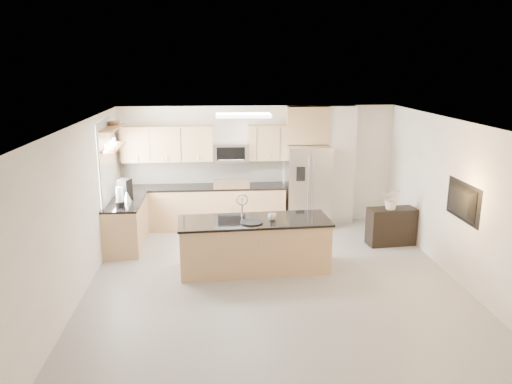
{
  "coord_description": "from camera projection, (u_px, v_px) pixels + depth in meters",
  "views": [
    {
      "loc": [
        -0.9,
        -7.54,
        3.46
      ],
      "look_at": [
        -0.19,
        1.3,
        1.19
      ],
      "focal_mm": 35.0,
      "sensor_mm": 36.0,
      "label": 1
    }
  ],
  "objects": [
    {
      "name": "left_counter",
      "position": [
        126.0,
        224.0,
        9.68
      ],
      "size": [
        0.66,
        1.5,
        0.92
      ],
      "color": "tan",
      "rests_on": "floor"
    },
    {
      "name": "wall_front",
      "position": [
        314.0,
        298.0,
        4.75
      ],
      "size": [
        6.0,
        0.02,
        2.6
      ],
      "primitive_type": "cube",
      "color": "white",
      "rests_on": "floor"
    },
    {
      "name": "wall_back",
      "position": [
        258.0,
        165.0,
        11.03
      ],
      "size": [
        6.0,
        0.02,
        2.6
      ],
      "primitive_type": "cube",
      "color": "white",
      "rests_on": "floor"
    },
    {
      "name": "cup",
      "position": [
        272.0,
        217.0,
        8.47
      ],
      "size": [
        0.17,
        0.17,
        0.11
      ],
      "primitive_type": "imported",
      "rotation": [
        0.0,
        0.0,
        -0.29
      ],
      "color": "silver",
      "rests_on": "island"
    },
    {
      "name": "floor",
      "position": [
        274.0,
        281.0,
        8.21
      ],
      "size": [
        6.5,
        6.5,
        0.0
      ],
      "primitive_type": "plane",
      "color": "#A8A49F",
      "rests_on": "ground"
    },
    {
      "name": "wall_right",
      "position": [
        457.0,
        201.0,
        8.12
      ],
      "size": [
        0.02,
        6.5,
        2.6
      ],
      "primitive_type": "cube",
      "color": "white",
      "rests_on": "floor"
    },
    {
      "name": "partition_column",
      "position": [
        340.0,
        165.0,
        11.02
      ],
      "size": [
        0.6,
        0.3,
        2.6
      ],
      "primitive_type": "cube",
      "color": "silver",
      "rests_on": "floor"
    },
    {
      "name": "bowl",
      "position": [
        114.0,
        122.0,
        9.53
      ],
      "size": [
        0.47,
        0.47,
        0.1
      ],
      "primitive_type": "imported",
      "rotation": [
        0.0,
        0.0,
        0.14
      ],
      "color": "silver",
      "rests_on": "shelf_upper"
    },
    {
      "name": "platter",
      "position": [
        252.0,
        222.0,
        8.32
      ],
      "size": [
        0.46,
        0.46,
        0.02
      ],
      "primitive_type": "cylinder",
      "rotation": [
        0.0,
        0.0,
        -0.26
      ],
      "color": "black",
      "rests_on": "island"
    },
    {
      "name": "refrigerator",
      "position": [
        307.0,
        186.0,
        10.85
      ],
      "size": [
        0.92,
        0.78,
        1.78
      ],
      "color": "silver",
      "rests_on": "floor"
    },
    {
      "name": "ceiling",
      "position": [
        275.0,
        123.0,
        7.57
      ],
      "size": [
        6.0,
        6.5,
        0.02
      ],
      "primitive_type": "cube",
      "color": "white",
      "rests_on": "wall_back"
    },
    {
      "name": "island",
      "position": [
        254.0,
        244.0,
        8.6
      ],
      "size": [
        2.63,
        1.07,
        1.32
      ],
      "rotation": [
        0.0,
        0.0,
        0.05
      ],
      "color": "tan",
      "rests_on": "floor"
    },
    {
      "name": "upper_cabinets",
      "position": [
        198.0,
        143.0,
        10.64
      ],
      "size": [
        3.5,
        0.33,
        0.75
      ],
      "color": "tan",
      "rests_on": "wall_back"
    },
    {
      "name": "range",
      "position": [
        231.0,
        206.0,
        10.87
      ],
      "size": [
        0.76,
        0.64,
        1.14
      ],
      "color": "black",
      "rests_on": "floor"
    },
    {
      "name": "blender",
      "position": [
        120.0,
        199.0,
        9.08
      ],
      "size": [
        0.17,
        0.17,
        0.39
      ],
      "color": "black",
      "rests_on": "left_counter"
    },
    {
      "name": "television",
      "position": [
        458.0,
        202.0,
        7.91
      ],
      "size": [
        0.14,
        1.08,
        0.62
      ],
      "primitive_type": "imported",
      "rotation": [
        0.0,
        0.0,
        1.57
      ],
      "color": "black",
      "rests_on": "wall_right"
    },
    {
      "name": "ceiling_fixture",
      "position": [
        243.0,
        115.0,
        9.09
      ],
      "size": [
        1.0,
        0.5,
        0.06
      ],
      "primitive_type": "cube",
      "color": "white",
      "rests_on": "ceiling"
    },
    {
      "name": "shelf_upper",
      "position": [
        111.0,
        127.0,
        9.3
      ],
      "size": [
        0.3,
        1.2,
        0.04
      ],
      "primitive_type": "cube",
      "color": "#98643C",
      "rests_on": "wall_left"
    },
    {
      "name": "credenza",
      "position": [
        391.0,
        226.0,
        9.82
      ],
      "size": [
        0.96,
        0.48,
        0.74
      ],
      "primitive_type": "cube",
      "rotation": [
        0.0,
        0.0,
        0.1
      ],
      "color": "black",
      "rests_on": "floor"
    },
    {
      "name": "back_counter",
      "position": [
        203.0,
        206.0,
        10.83
      ],
      "size": [
        3.55,
        0.66,
        1.44
      ],
      "color": "tan",
      "rests_on": "floor"
    },
    {
      "name": "flower_vase",
      "position": [
        393.0,
        193.0,
        9.58
      ],
      "size": [
        0.74,
        0.7,
        0.64
      ],
      "primitive_type": "imported",
      "rotation": [
        0.0,
        0.0,
        -0.43
      ],
      "color": "silver",
      "rests_on": "credenza"
    },
    {
      "name": "window",
      "position": [
        106.0,
        164.0,
        9.36
      ],
      "size": [
        0.04,
        1.15,
        1.65
      ],
      "color": "white",
      "rests_on": "wall_left"
    },
    {
      "name": "shelf_lower",
      "position": [
        113.0,
        147.0,
        9.39
      ],
      "size": [
        0.3,
        1.2,
        0.04
      ],
      "primitive_type": "cube",
      "color": "#98643C",
      "rests_on": "wall_left"
    },
    {
      "name": "microwave",
      "position": [
        231.0,
        152.0,
        10.7
      ],
      "size": [
        0.76,
        0.4,
        0.4
      ],
      "color": "silver",
      "rests_on": "upper_cabinets"
    },
    {
      "name": "kettle",
      "position": [
        127.0,
        196.0,
        9.51
      ],
      "size": [
        0.18,
        0.18,
        0.23
      ],
      "color": "silver",
      "rests_on": "left_counter"
    },
    {
      "name": "wall_left",
      "position": [
        81.0,
        209.0,
        7.66
      ],
      "size": [
        0.02,
        6.5,
        2.6
      ],
      "primitive_type": "cube",
      "color": "white",
      "rests_on": "floor"
    },
    {
      "name": "coffee_maker",
      "position": [
        125.0,
        189.0,
        9.69
      ],
      "size": [
        0.27,
        0.3,
        0.38
      ],
      "color": "black",
      "rests_on": "left_counter"
    }
  ]
}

